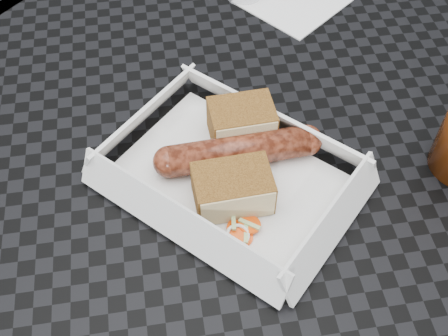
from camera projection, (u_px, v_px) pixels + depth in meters
name	position (u px, v px, depth m)	size (l,w,h in m)	color
patio_table	(255.00, 148.00, 0.71)	(0.80, 0.80, 0.74)	black
food_tray	(230.00, 178.00, 0.58)	(0.22, 0.15, 0.00)	white
bratwurst	(239.00, 151.00, 0.58)	(0.13, 0.14, 0.03)	maroon
bread_near	(242.00, 122.00, 0.60)	(0.07, 0.05, 0.04)	brown
bread_far	(233.00, 188.00, 0.55)	(0.08, 0.05, 0.04)	brown
veg_garnish	(240.00, 230.00, 0.54)	(0.03, 0.03, 0.00)	#FC4C0A
napkin	(293.00, 1.00, 0.77)	(0.12, 0.12, 0.00)	white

